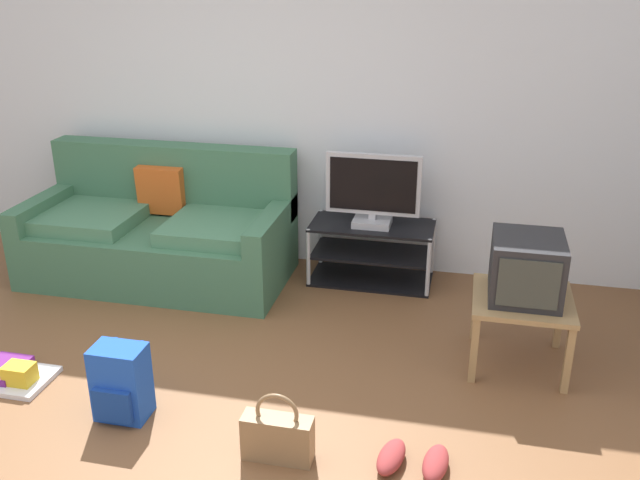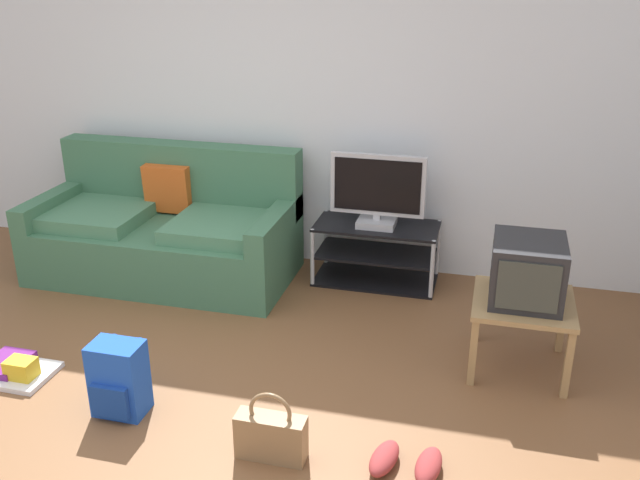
{
  "view_description": "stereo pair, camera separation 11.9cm",
  "coord_description": "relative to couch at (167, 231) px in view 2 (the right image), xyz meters",
  "views": [
    {
      "loc": [
        1.49,
        -2.55,
        2.23
      ],
      "look_at": [
        0.67,
        1.07,
        0.73
      ],
      "focal_mm": 38.99,
      "sensor_mm": 36.0,
      "label": 1
    },
    {
      "loc": [
        1.6,
        -2.52,
        2.23
      ],
      "look_at": [
        0.67,
        1.07,
        0.73
      ],
      "focal_mm": 38.99,
      "sensor_mm": 36.0,
      "label": 2
    }
  ],
  "objects": [
    {
      "name": "tv_stand",
      "position": [
        1.56,
        0.24,
        -0.11
      ],
      "size": [
        0.89,
        0.44,
        0.45
      ],
      "color": "black",
      "rests_on": "ground_plane"
    },
    {
      "name": "flat_tv",
      "position": [
        1.56,
        0.21,
        0.37
      ],
      "size": [
        0.67,
        0.22,
        0.53
      ],
      "color": "#B2B2B7",
      "rests_on": "tv_stand"
    },
    {
      "name": "backpack",
      "position": [
        0.55,
        -1.7,
        -0.13
      ],
      "size": [
        0.27,
        0.26,
        0.41
      ],
      "rotation": [
        0.0,
        0.0,
        0.34
      ],
      "color": "blue",
      "rests_on": "ground_plane"
    },
    {
      "name": "sneakers_pair",
      "position": [
        2.07,
        -1.78,
        -0.29
      ],
      "size": [
        0.36,
        0.28,
        0.09
      ],
      "color": "#993333",
      "rests_on": "ground_plane"
    },
    {
      "name": "ground_plane",
      "position": [
        0.73,
        -1.9,
        -0.34
      ],
      "size": [
        9.0,
        9.8,
        0.02
      ],
      "primitive_type": "cube",
      "color": "brown"
    },
    {
      "name": "crt_tv",
      "position": [
        2.57,
        -0.7,
        0.28
      ],
      "size": [
        0.4,
        0.45,
        0.36
      ],
      "color": "#232326",
      "rests_on": "side_table"
    },
    {
      "name": "couch",
      "position": [
        0.0,
        0.0,
        0.0
      ],
      "size": [
        1.91,
        0.93,
        0.94
      ],
      "color": "#3D6B4C",
      "rests_on": "ground_plane"
    },
    {
      "name": "handbag",
      "position": [
        1.43,
        -1.85,
        -0.21
      ],
      "size": [
        0.34,
        0.12,
        0.36
      ],
      "rotation": [
        0.0,
        0.0,
        -0.19
      ],
      "color": "olive",
      "rests_on": "ground_plane"
    },
    {
      "name": "floor_tray",
      "position": [
        -0.23,
        -1.55,
        -0.29
      ],
      "size": [
        0.42,
        0.33,
        0.14
      ],
      "color": "silver",
      "rests_on": "ground_plane"
    },
    {
      "name": "side_table",
      "position": [
        2.57,
        -0.72,
        0.04
      ],
      "size": [
        0.56,
        0.56,
        0.44
      ],
      "color": "#9E7A4C",
      "rests_on": "ground_plane"
    },
    {
      "name": "wall_back",
      "position": [
        0.73,
        0.55,
        1.02
      ],
      "size": [
        9.0,
        0.1,
        2.7
      ],
      "primitive_type": "cube",
      "color": "silver",
      "rests_on": "ground_plane"
    }
  ]
}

